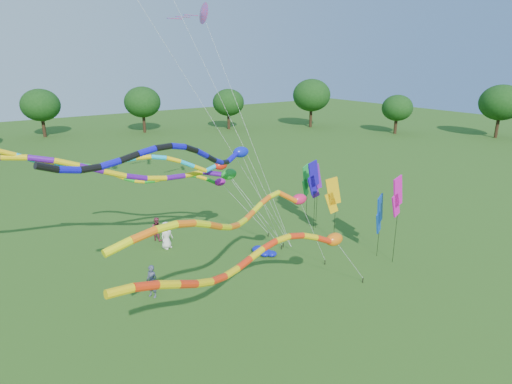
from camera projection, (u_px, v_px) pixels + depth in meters
ground at (302, 290)px, 22.75m from camera, size 160.00×160.00×0.00m
tree_ring at (280, 185)px, 22.69m from camera, size 118.19×118.62×9.65m
tube_kite_red at (273, 254)px, 17.28m from camera, size 14.04×3.27×6.39m
tube_kite_orange at (251, 211)px, 17.44m from camera, size 13.70×5.87×7.72m
tube_kite_purple at (121, 170)px, 22.12m from camera, size 18.42×3.92×8.30m
tube_kite_blue at (192, 156)px, 18.80m from camera, size 13.72×4.77×9.13m
tube_kite_cyan at (149, 164)px, 22.39m from camera, size 14.41×1.93×8.41m
tube_kite_green at (168, 178)px, 26.32m from camera, size 11.36×3.94×6.55m
delta_kite_high_c at (202, 13)px, 24.72m from camera, size 5.60×5.25×15.19m
banner_pole_violet at (315, 181)px, 29.88m from camera, size 1.15×0.35×4.79m
banner_pole_blue_b at (313, 178)px, 29.26m from camera, size 1.16×0.21×5.17m
banner_pole_orange at (333, 196)px, 27.67m from camera, size 1.11×0.51×4.52m
banner_pole_magenta_b at (397, 197)px, 24.42m from camera, size 1.16×0.24×5.46m
banner_pole_green at (306, 181)px, 31.35m from camera, size 1.11×0.49×4.42m
banner_pole_blue_a at (379, 214)px, 25.56m from camera, size 1.10×0.53×4.11m
blue_nylon_heap at (260, 252)px, 26.58m from camera, size 1.35×1.71×0.50m
person_a at (166, 235)px, 27.45m from camera, size 1.03×0.86×1.80m
person_b at (152, 281)px, 21.84m from camera, size 0.68×0.76×1.75m
person_c at (157, 229)px, 28.68m from camera, size 0.94×0.99×1.62m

